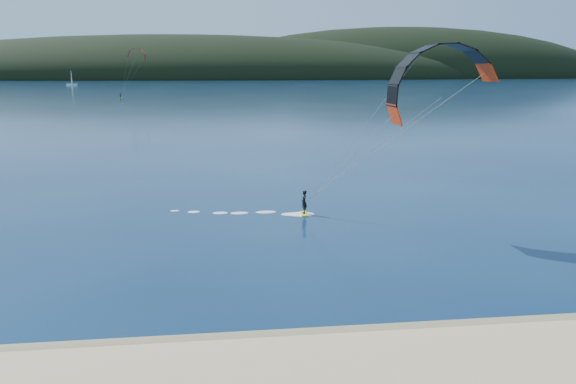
% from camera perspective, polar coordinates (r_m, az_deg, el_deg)
% --- Properties ---
extents(wet_sand, '(220.00, 2.50, 0.10)m').
position_cam_1_polar(wet_sand, '(22.41, -2.07, -15.67)').
color(wet_sand, '#8B7451').
rests_on(wet_sand, ground).
extents(headland, '(1200.00, 310.00, 140.00)m').
position_cam_1_polar(headland, '(760.55, -6.78, 11.64)').
color(headland, black).
rests_on(headland, ground).
extents(kitesurfer_near, '(22.54, 8.51, 12.97)m').
position_cam_1_polar(kitesurfer_near, '(37.02, 14.79, 8.96)').
color(kitesurfer_near, '#C6E71B').
rests_on(kitesurfer_near, ground).
extents(kitesurfer_far, '(11.83, 6.08, 17.88)m').
position_cam_1_polar(kitesurfer_far, '(224.21, -15.49, 13.28)').
color(kitesurfer_far, '#C6E71B').
rests_on(kitesurfer_far, ground).
extents(sailboat, '(7.73, 4.81, 10.76)m').
position_cam_1_polar(sailboat, '(435.78, -21.54, 10.38)').
color(sailboat, white).
rests_on(sailboat, ground).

